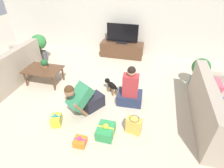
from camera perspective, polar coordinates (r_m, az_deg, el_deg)
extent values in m
plane|color=beige|center=(4.03, -4.86, -4.61)|extent=(16.00, 16.00, 0.00)
cube|color=beige|center=(5.81, 3.13, 22.20)|extent=(8.40, 0.06, 2.60)
cube|color=tan|center=(5.21, -31.36, 2.70)|extent=(0.88, 1.92, 0.44)
cube|color=tan|center=(4.80, -29.93, 6.62)|extent=(0.20, 1.92, 0.42)
cube|color=tan|center=(5.73, -26.10, 8.05)|extent=(0.88, 0.16, 0.62)
cube|color=#9E4293|center=(4.96, -31.48, 6.18)|extent=(0.18, 0.34, 0.32)
cube|color=tan|center=(3.84, 31.79, -8.81)|extent=(0.88, 1.92, 0.44)
cube|color=tan|center=(3.48, 28.71, -3.10)|extent=(0.20, 1.92, 0.42)
cube|color=tan|center=(4.47, 29.69, -0.40)|extent=(0.88, 0.16, 0.62)
cube|color=#3366AD|center=(3.35, 32.68, -7.48)|extent=(0.18, 0.34, 0.32)
cube|color=#E5566B|center=(3.83, 30.53, -1.35)|extent=(0.18, 0.34, 0.32)
cube|color=brown|center=(4.64, -21.65, 4.46)|extent=(0.89, 0.59, 0.03)
cylinder|color=brown|center=(4.81, -26.40, 1.38)|extent=(0.04, 0.04, 0.38)
cylinder|color=brown|center=(4.38, -18.50, 0.14)|extent=(0.04, 0.04, 0.38)
cylinder|color=brown|center=(5.11, -23.40, 4.19)|extent=(0.04, 0.04, 0.38)
cylinder|color=brown|center=(4.71, -15.75, 3.26)|extent=(0.04, 0.04, 0.38)
cube|color=brown|center=(5.83, 3.23, 11.15)|extent=(1.36, 0.48, 0.46)
cube|color=black|center=(5.73, 3.31, 13.47)|extent=(0.34, 0.20, 0.05)
cube|color=black|center=(5.63, 3.41, 16.35)|extent=(0.98, 0.03, 0.56)
cylinder|color=#336B84|center=(4.87, 25.85, 0.75)|extent=(0.33, 0.33, 0.21)
cylinder|color=brown|center=(4.79, 26.34, 2.41)|extent=(0.06, 0.06, 0.13)
sphere|color=#286B33|center=(4.68, 27.09, 4.93)|extent=(0.42, 0.42, 0.42)
cylinder|color=#4C4C51|center=(5.98, -21.81, 8.44)|extent=(0.31, 0.31, 0.29)
cylinder|color=brown|center=(5.89, -22.26, 10.29)|extent=(0.06, 0.06, 0.13)
sphere|color=#337F3D|center=(5.81, -22.81, 12.54)|extent=(0.44, 0.44, 0.44)
cube|color=#23232D|center=(3.72, -6.24, -5.80)|extent=(0.48, 0.53, 0.28)
cube|color=#338456|center=(3.41, -10.47, -4.03)|extent=(0.55, 0.61, 0.48)
sphere|color=#8E6647|center=(3.20, -13.74, -2.38)|extent=(0.19, 0.19, 0.19)
sphere|color=#472D19|center=(3.18, -13.82, -1.90)|extent=(0.18, 0.18, 0.18)
cylinder|color=#8E6647|center=(3.59, -12.77, -6.01)|extent=(0.20, 0.27, 0.43)
cylinder|color=#8E6647|center=(3.40, -10.16, -8.39)|extent=(0.20, 0.27, 0.43)
cube|color=#283351|center=(3.86, 5.83, -4.46)|extent=(0.54, 0.43, 0.24)
cube|color=#AD3338|center=(3.59, 6.06, -0.50)|extent=(0.33, 0.22, 0.49)
sphere|color=tan|center=(3.42, 6.41, 4.07)|extent=(0.18, 0.18, 0.18)
sphere|color=black|center=(3.40, 6.43, 4.44)|extent=(0.16, 0.16, 0.16)
cylinder|color=tan|center=(3.79, 8.24, 0.11)|extent=(0.07, 0.26, 0.06)
cylinder|color=tan|center=(3.81, 4.40, 0.53)|extent=(0.07, 0.26, 0.06)
ellipsoid|color=black|center=(4.03, -0.07, -0.46)|extent=(0.32, 0.29, 0.14)
sphere|color=black|center=(4.14, -1.58, 1.11)|extent=(0.12, 0.12, 0.12)
sphere|color=olive|center=(4.17, -1.97, 1.28)|extent=(0.05, 0.05, 0.05)
cylinder|color=black|center=(3.90, 1.45, -1.29)|extent=(0.08, 0.07, 0.09)
cylinder|color=olive|center=(4.20, -0.44, -1.30)|extent=(0.03, 0.03, 0.15)
cylinder|color=olive|center=(4.16, -1.31, -1.68)|extent=(0.03, 0.03, 0.15)
cylinder|color=olive|center=(4.08, 1.19, -2.59)|extent=(0.03, 0.03, 0.15)
cylinder|color=olive|center=(4.04, 0.31, -2.99)|extent=(0.03, 0.03, 0.15)
cube|color=orange|center=(3.15, -10.39, -18.06)|extent=(0.21, 0.20, 0.13)
cube|color=#CC3389|center=(3.15, -10.39, -18.06)|extent=(0.20, 0.04, 0.13)
sphere|color=#CC3389|center=(3.08, -10.57, -17.05)|extent=(0.07, 0.07, 0.07)
cube|color=yellow|center=(3.53, -17.73, -11.23)|extent=(0.23, 0.26, 0.20)
cube|color=teal|center=(3.53, -17.73, -11.23)|extent=(0.18, 0.08, 0.20)
sphere|color=teal|center=(3.44, -18.10, -9.76)|extent=(0.06, 0.06, 0.06)
cube|color=#2D934C|center=(3.19, -2.04, -15.13)|extent=(0.29, 0.35, 0.20)
cube|color=yellow|center=(3.19, -2.04, -15.13)|extent=(0.29, 0.03, 0.20)
sphere|color=yellow|center=(3.10, -2.08, -13.63)|extent=(0.10, 0.10, 0.10)
cube|color=#E5B74C|center=(3.22, 7.12, -13.36)|extent=(0.29, 0.19, 0.32)
torus|color=#4C3823|center=(3.09, 7.35, -11.14)|extent=(0.20, 0.20, 0.01)
cylinder|color=silver|center=(4.70, -21.44, 5.73)|extent=(0.08, 0.08, 0.09)
torus|color=silver|center=(4.67, -20.92, 5.72)|extent=(0.06, 0.01, 0.06)
cylinder|color=#A36042|center=(4.66, -21.01, 5.43)|extent=(0.11, 0.11, 0.07)
sphere|color=#1E5628|center=(4.61, -21.27, 6.55)|extent=(0.17, 0.17, 0.17)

